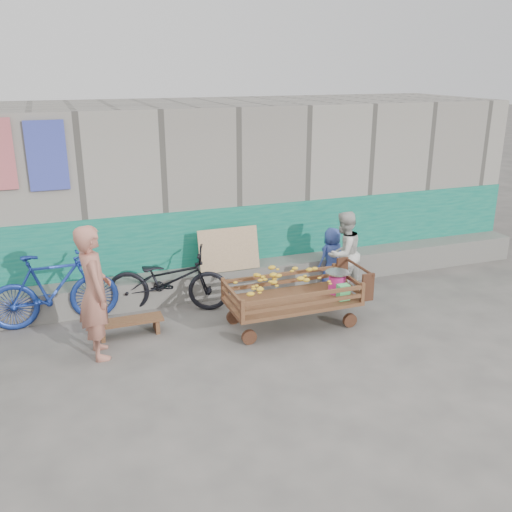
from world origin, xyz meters
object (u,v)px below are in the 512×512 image
object	(u,v)px
bench	(129,324)
vendor_man	(95,292)
bicycle_blue	(54,289)
banana_cart	(290,288)
child	(332,257)
woman	(343,253)
bicycle_dark	(168,280)

from	to	relation	value
bench	vendor_man	xyz separation A→B (m)	(-0.45, -0.45, 0.71)
bicycle_blue	banana_cart	bearing A→B (deg)	-112.01
bench	child	bearing A→B (deg)	11.55
bench	vendor_man	size ratio (longest dim) A/B	0.53
vendor_man	woman	bearing A→B (deg)	-83.55
child	bicycle_blue	xyz separation A→B (m)	(-4.51, 0.01, 0.03)
bicycle_dark	bicycle_blue	distance (m)	1.67
bench	bicycle_dark	world-z (taller)	bicycle_dark
banana_cart	child	bearing A→B (deg)	43.10
vendor_man	bicycle_blue	bearing A→B (deg)	18.38
bench	bicycle_dark	distance (m)	1.03
woman	bicycle_blue	bearing A→B (deg)	-27.76
vendor_man	bicycle_blue	size ratio (longest dim) A/B	0.97
woman	bicycle_dark	bearing A→B (deg)	-29.46
woman	bicycle_blue	distance (m)	4.53
vendor_man	bicycle_blue	xyz separation A→B (m)	(-0.50, 1.18, -0.34)
woman	bicycle_dark	xyz separation A→B (m)	(-2.84, 0.34, -0.21)
banana_cart	vendor_man	xyz separation A→B (m)	(-2.69, 0.06, 0.30)
woman	bicycle_dark	size ratio (longest dim) A/B	0.75
vendor_man	child	xyz separation A→B (m)	(4.01, 1.17, -0.37)
vendor_man	bicycle_dark	size ratio (longest dim) A/B	0.95
bench	child	xyz separation A→B (m)	(3.56, 0.73, 0.34)
bicycle_blue	woman	bearing A→B (deg)	-95.82
vendor_man	bicycle_dark	world-z (taller)	vendor_man
bench	woman	distance (m)	3.61
child	bicycle_blue	size ratio (longest dim) A/B	0.56
child	bicycle_dark	size ratio (longest dim) A/B	0.55
bench	vendor_man	bearing A→B (deg)	-135.24
bicycle_blue	bench	bearing A→B (deg)	-128.37
woman	bicycle_dark	distance (m)	2.87
bicycle_dark	bicycle_blue	xyz separation A→B (m)	(-1.67, 0.06, 0.06)
bench	woman	xyz separation A→B (m)	(3.56, 0.33, 0.53)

